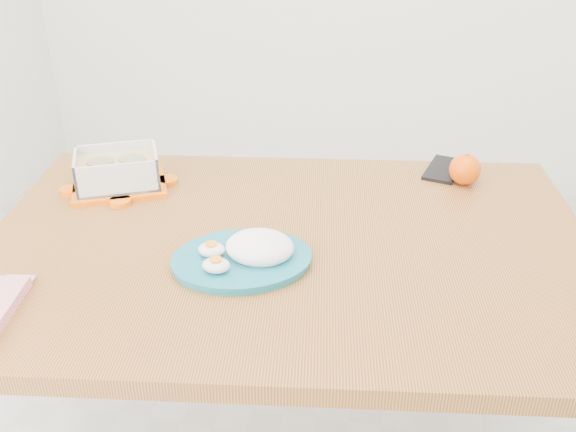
% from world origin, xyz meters
% --- Properties ---
extents(dining_table, '(1.39, 1.02, 0.75)m').
position_xyz_m(dining_table, '(-0.14, -0.14, 0.66)').
color(dining_table, '#AE6631').
rests_on(dining_table, ground).
extents(food_container, '(0.27, 0.24, 0.09)m').
position_xyz_m(food_container, '(-0.59, 0.03, 0.80)').
color(food_container, '#FF6807').
rests_on(food_container, dining_table).
extents(orange_fruit, '(0.08, 0.08, 0.08)m').
position_xyz_m(orange_fruit, '(0.24, 0.21, 0.79)').
color(orange_fruit, orange).
rests_on(orange_fruit, dining_table).
extents(rice_plate, '(0.35, 0.35, 0.07)m').
position_xyz_m(rice_plate, '(-0.20, -0.23, 0.77)').
color(rice_plate, '#166B7D').
rests_on(rice_plate, dining_table).
extents(smartphone, '(0.11, 0.17, 0.01)m').
position_xyz_m(smartphone, '(0.19, 0.28, 0.75)').
color(smartphone, black).
rests_on(smartphone, dining_table).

